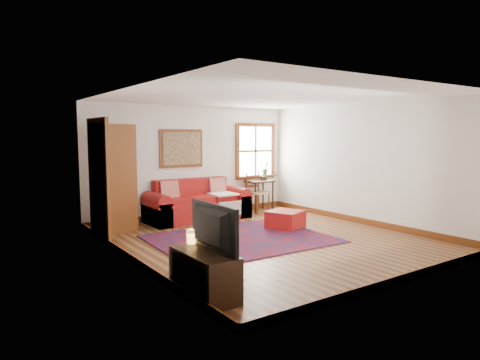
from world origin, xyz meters
TOP-DOWN VIEW (x-y plane):
  - ground at (0.00, 0.00)m, footprint 5.50×5.50m
  - room_envelope at (0.00, 0.02)m, footprint 5.04×5.54m
  - window at (1.78, 2.70)m, footprint 1.18×0.20m
  - doorway at (-2.21, 1.78)m, footprint 0.89×1.08m
  - framed_artwork at (-0.30, 2.71)m, footprint 1.05×0.07m
  - persian_rug at (-0.39, 0.27)m, footprint 3.09×2.51m
  - red_leather_sofa at (-0.15, 2.31)m, footprint 2.25×0.93m
  - red_ottoman at (0.85, 0.51)m, footprint 0.80×0.80m
  - side_table at (1.61, 2.37)m, footprint 0.62×0.47m
  - ladder_back_chair at (1.47, 2.31)m, footprint 0.48×0.47m
  - media_cabinet at (-2.27, -1.71)m, footprint 0.43×0.96m
  - television at (-2.25, -1.74)m, footprint 0.12×0.95m
  - candle_hurricane at (-2.22, -1.32)m, footprint 0.12×0.12m

SIDE VIEW (x-z plane):
  - ground at x=0.00m, z-range 0.00..0.00m
  - persian_rug at x=-0.39m, z-range 0.00..0.02m
  - red_ottoman at x=0.85m, z-range 0.00..0.35m
  - media_cabinet at x=-2.27m, z-range 0.00..0.53m
  - red_leather_sofa at x=-0.15m, z-range -0.15..0.73m
  - ladder_back_chair at x=1.47m, z-range 0.04..0.99m
  - candle_hurricane at x=-2.22m, z-range 0.52..0.70m
  - side_table at x=1.61m, z-range 0.25..1.00m
  - television at x=-2.25m, z-range 0.53..1.07m
  - doorway at x=-2.21m, z-range 0.00..2.14m
  - window at x=1.78m, z-range 0.62..2.00m
  - framed_artwork at x=-0.30m, z-range 1.13..1.98m
  - room_envelope at x=0.00m, z-range 0.39..2.91m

